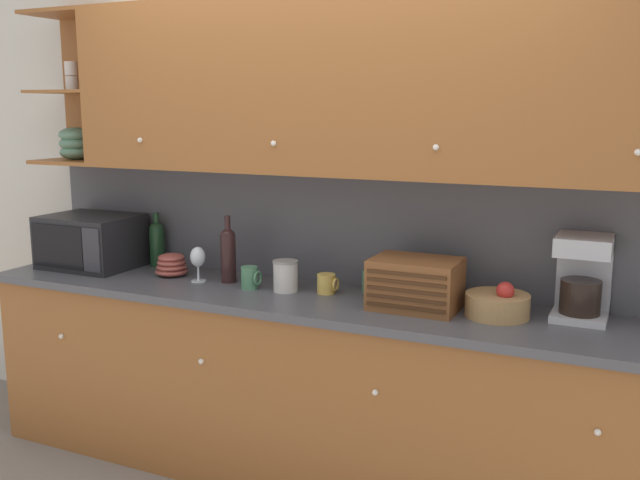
{
  "coord_description": "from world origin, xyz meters",
  "views": [
    {
      "loc": [
        1.41,
        -3.21,
        1.82
      ],
      "look_at": [
        0.0,
        -0.2,
        1.19
      ],
      "focal_mm": 40.0,
      "sensor_mm": 36.0,
      "label": 1
    }
  ],
  "objects_px": {
    "microwave": "(91,241)",
    "mug": "(250,278)",
    "wine_bottle": "(157,242)",
    "wine_glass": "(198,258)",
    "storage_canister": "(286,276)",
    "fruit_basket": "(498,304)",
    "mug_blue_second": "(327,284)",
    "mug_patterned_third": "(371,281)",
    "second_wine_bottle": "(228,253)",
    "bowl_stack_on_counter": "(172,265)",
    "coffee_maker": "(583,276)",
    "bread_box": "(416,284)"
  },
  "relations": [
    {
      "from": "mug",
      "to": "mug_blue_second",
      "type": "relative_size",
      "value": 1.1
    },
    {
      "from": "mug_blue_second",
      "to": "bowl_stack_on_counter",
      "type": "bearing_deg",
      "value": -179.04
    },
    {
      "from": "fruit_basket",
      "to": "storage_canister",
      "type": "bearing_deg",
      "value": -179.7
    },
    {
      "from": "microwave",
      "to": "mug",
      "type": "relative_size",
      "value": 4.57
    },
    {
      "from": "mug_patterned_third",
      "to": "bread_box",
      "type": "height_order",
      "value": "bread_box"
    },
    {
      "from": "coffee_maker",
      "to": "wine_glass",
      "type": "bearing_deg",
      "value": -175.05
    },
    {
      "from": "wine_glass",
      "to": "mug_patterned_third",
      "type": "relative_size",
      "value": 1.81
    },
    {
      "from": "wine_bottle",
      "to": "coffee_maker",
      "type": "height_order",
      "value": "coffee_maker"
    },
    {
      "from": "microwave",
      "to": "bread_box",
      "type": "distance_m",
      "value": 1.88
    },
    {
      "from": "mug_blue_second",
      "to": "fruit_basket",
      "type": "distance_m",
      "value": 0.82
    },
    {
      "from": "wine_bottle",
      "to": "storage_canister",
      "type": "distance_m",
      "value": 0.92
    },
    {
      "from": "mug_blue_second",
      "to": "second_wine_bottle",
      "type": "bearing_deg",
      "value": -179.18
    },
    {
      "from": "wine_bottle",
      "to": "second_wine_bottle",
      "type": "height_order",
      "value": "second_wine_bottle"
    },
    {
      "from": "mug_blue_second",
      "to": "coffee_maker",
      "type": "bearing_deg",
      "value": 4.72
    },
    {
      "from": "microwave",
      "to": "coffee_maker",
      "type": "bearing_deg",
      "value": 2.82
    },
    {
      "from": "bowl_stack_on_counter",
      "to": "microwave",
      "type": "bearing_deg",
      "value": -178.15
    },
    {
      "from": "wine_glass",
      "to": "coffee_maker",
      "type": "relative_size",
      "value": 0.51
    },
    {
      "from": "bread_box",
      "to": "mug_patterned_third",
      "type": "bearing_deg",
      "value": 145.25
    },
    {
      "from": "wine_bottle",
      "to": "wine_glass",
      "type": "distance_m",
      "value": 0.46
    },
    {
      "from": "microwave",
      "to": "bowl_stack_on_counter",
      "type": "xyz_separation_m",
      "value": [
        0.53,
        0.02,
        -0.09
      ]
    },
    {
      "from": "wine_bottle",
      "to": "wine_glass",
      "type": "bearing_deg",
      "value": -25.89
    },
    {
      "from": "microwave",
      "to": "coffee_maker",
      "type": "xyz_separation_m",
      "value": [
        2.56,
        0.13,
        0.03
      ]
    },
    {
      "from": "microwave",
      "to": "bread_box",
      "type": "bearing_deg",
      "value": -1.07
    },
    {
      "from": "microwave",
      "to": "wine_bottle",
      "type": "bearing_deg",
      "value": 27.28
    },
    {
      "from": "storage_canister",
      "to": "mug_blue_second",
      "type": "relative_size",
      "value": 1.51
    },
    {
      "from": "mug",
      "to": "mug_blue_second",
      "type": "xyz_separation_m",
      "value": [
        0.38,
        0.08,
        -0.01
      ]
    },
    {
      "from": "bowl_stack_on_counter",
      "to": "coffee_maker",
      "type": "xyz_separation_m",
      "value": [
        2.03,
        0.11,
        0.12
      ]
    },
    {
      "from": "mug_patterned_third",
      "to": "fruit_basket",
      "type": "bearing_deg",
      "value": -15.02
    },
    {
      "from": "second_wine_bottle",
      "to": "mug_patterned_third",
      "type": "distance_m",
      "value": 0.74
    },
    {
      "from": "mug_blue_second",
      "to": "fruit_basket",
      "type": "bearing_deg",
      "value": -2.88
    },
    {
      "from": "microwave",
      "to": "wine_glass",
      "type": "xyz_separation_m",
      "value": [
        0.73,
        -0.03,
        -0.02
      ]
    },
    {
      "from": "storage_canister",
      "to": "fruit_basket",
      "type": "xyz_separation_m",
      "value": [
        1.01,
        0.01,
        -0.02
      ]
    },
    {
      "from": "storage_canister",
      "to": "mug_patterned_third",
      "type": "relative_size",
      "value": 1.51
    },
    {
      "from": "mug",
      "to": "fruit_basket",
      "type": "bearing_deg",
      "value": 1.75
    },
    {
      "from": "coffee_maker",
      "to": "bread_box",
      "type": "bearing_deg",
      "value": -166.57
    },
    {
      "from": "microwave",
      "to": "wine_glass",
      "type": "distance_m",
      "value": 0.73
    },
    {
      "from": "wine_glass",
      "to": "second_wine_bottle",
      "type": "relative_size",
      "value": 0.53
    },
    {
      "from": "microwave",
      "to": "coffee_maker",
      "type": "distance_m",
      "value": 2.56
    },
    {
      "from": "wine_glass",
      "to": "second_wine_bottle",
      "type": "bearing_deg",
      "value": 21.12
    },
    {
      "from": "microwave",
      "to": "second_wine_bottle",
      "type": "distance_m",
      "value": 0.88
    },
    {
      "from": "mug",
      "to": "coffee_maker",
      "type": "relative_size",
      "value": 0.31
    },
    {
      "from": "bread_box",
      "to": "fruit_basket",
      "type": "distance_m",
      "value": 0.36
    },
    {
      "from": "mug",
      "to": "bread_box",
      "type": "height_order",
      "value": "bread_box"
    },
    {
      "from": "wine_glass",
      "to": "storage_canister",
      "type": "distance_m",
      "value": 0.5
    },
    {
      "from": "microwave",
      "to": "bread_box",
      "type": "xyz_separation_m",
      "value": [
        1.88,
        -0.04,
        -0.03
      ]
    },
    {
      "from": "mug_blue_second",
      "to": "fruit_basket",
      "type": "height_order",
      "value": "fruit_basket"
    },
    {
      "from": "wine_bottle",
      "to": "bowl_stack_on_counter",
      "type": "relative_size",
      "value": 1.78
    },
    {
      "from": "mug",
      "to": "second_wine_bottle",
      "type": "bearing_deg",
      "value": 157.31
    },
    {
      "from": "fruit_basket",
      "to": "coffee_maker",
      "type": "height_order",
      "value": "coffee_maker"
    },
    {
      "from": "bread_box",
      "to": "storage_canister",
      "type": "bearing_deg",
      "value": 178.17
    }
  ]
}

